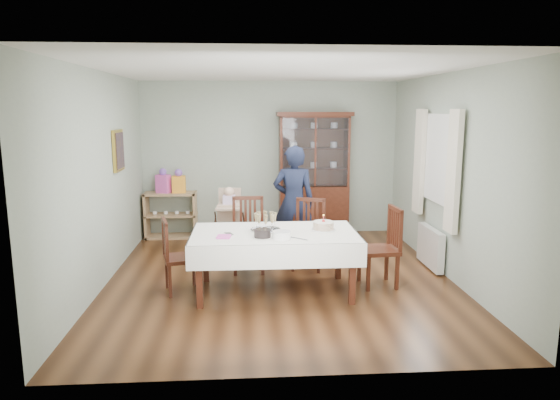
{
  "coord_description": "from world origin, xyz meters",
  "views": [
    {
      "loc": [
        -0.43,
        -6.35,
        2.22
      ],
      "look_at": [
        0.02,
        0.2,
        1.02
      ],
      "focal_mm": 32.0,
      "sensor_mm": 36.0,
      "label": 1
    }
  ],
  "objects": [
    {
      "name": "chair_far_right",
      "position": [
        0.43,
        0.41,
        0.29
      ],
      "size": [
        0.54,
        0.54,
        0.97
      ],
      "rotation": [
        0.0,
        0.0,
        -0.29
      ],
      "color": "#4A2012",
      "rests_on": "floor"
    },
    {
      "name": "plate_stack_white",
      "position": [
        -0.03,
        -0.84,
        0.81
      ],
      "size": [
        0.25,
        0.25,
        0.09
      ],
      "primitive_type": "cylinder",
      "rotation": [
        0.0,
        0.0,
        0.17
      ],
      "color": "white",
      "rests_on": "dining_table"
    },
    {
      "name": "gift_bag_pink",
      "position": [
        -1.86,
        2.26,
        0.99
      ],
      "size": [
        0.27,
        0.23,
        0.43
      ],
      "color": "#DD51B5",
      "rests_on": "sideboard"
    },
    {
      "name": "woman",
      "position": [
        0.28,
        0.96,
        0.85
      ],
      "size": [
        0.65,
        0.46,
        1.7
      ],
      "primitive_type": "imported",
      "rotation": [
        0.0,
        0.0,
        3.06
      ],
      "color": "black",
      "rests_on": "floor"
    },
    {
      "name": "cake_knife",
      "position": [
        0.16,
        -0.85,
        0.77
      ],
      "size": [
        0.21,
        0.17,
        0.01
      ],
      "primitive_type": "cube",
      "rotation": [
        0.0,
        0.0,
        -0.68
      ],
      "color": "silver",
      "rests_on": "dining_table"
    },
    {
      "name": "cutlery",
      "position": [
        -0.68,
        -0.57,
        0.77
      ],
      "size": [
        0.14,
        0.17,
        0.01
      ],
      "primitive_type": null,
      "rotation": [
        0.0,
        0.0,
        0.36
      ],
      "color": "silver",
      "rests_on": "dining_table"
    },
    {
      "name": "china_cabinet",
      "position": [
        0.75,
        2.26,
        1.12
      ],
      "size": [
        1.3,
        0.48,
        2.18
      ],
      "color": "#4A2012",
      "rests_on": "floor"
    },
    {
      "name": "window",
      "position": [
        2.22,
        0.3,
        1.55
      ],
      "size": [
        0.04,
        1.02,
        1.22
      ],
      "primitive_type": "cube",
      "color": "white",
      "rests_on": "room_shell"
    },
    {
      "name": "sideboard",
      "position": [
        -1.75,
        2.28,
        0.4
      ],
      "size": [
        0.9,
        0.38,
        0.8
      ],
      "color": "tan",
      "rests_on": "floor"
    },
    {
      "name": "plate_stack_dark",
      "position": [
        -0.25,
        -0.74,
        0.81
      ],
      "size": [
        0.24,
        0.24,
        0.09
      ],
      "primitive_type": "cylinder",
      "rotation": [
        0.0,
        0.0,
        0.24
      ],
      "color": "black",
      "rests_on": "dining_table"
    },
    {
      "name": "curtain_right",
      "position": [
        2.16,
        0.92,
        1.45
      ],
      "size": [
        0.07,
        0.3,
        1.55
      ],
      "primitive_type": "cube",
      "color": "silver",
      "rests_on": "room_shell"
    },
    {
      "name": "radiator",
      "position": [
        2.16,
        0.3,
        0.3
      ],
      "size": [
        0.1,
        0.8,
        0.55
      ],
      "primitive_type": "cube",
      "color": "white",
      "rests_on": "floor"
    },
    {
      "name": "floor",
      "position": [
        0.0,
        0.0,
        0.0
      ],
      "size": [
        5.0,
        5.0,
        0.0
      ],
      "primitive_type": "plane",
      "color": "#593319",
      "rests_on": "ground"
    },
    {
      "name": "chair_end_left",
      "position": [
        -1.25,
        -0.41,
        0.27
      ],
      "size": [
        0.5,
        0.5,
        0.92
      ],
      "rotation": [
        0.0,
        0.0,
        1.83
      ],
      "color": "#4A2012",
      "rests_on": "floor"
    },
    {
      "name": "chair_end_right",
      "position": [
        1.25,
        -0.36,
        0.3
      ],
      "size": [
        0.49,
        0.49,
        1.01
      ],
      "rotation": [
        0.0,
        0.0,
        -1.49
      ],
      "color": "#4A2012",
      "rests_on": "floor"
    },
    {
      "name": "chair_far_left",
      "position": [
        -0.41,
        0.36,
        0.3
      ],
      "size": [
        0.46,
        0.46,
        1.02
      ],
      "rotation": [
        0.0,
        0.0,
        0.01
      ],
      "color": "#4A2012",
      "rests_on": "floor"
    },
    {
      "name": "room_shell",
      "position": [
        0.0,
        0.53,
        1.7
      ],
      "size": [
        5.0,
        5.0,
        5.0
      ],
      "color": "#9EAA99",
      "rests_on": "floor"
    },
    {
      "name": "high_chair",
      "position": [
        -0.69,
        1.17,
        0.41
      ],
      "size": [
        0.5,
        0.5,
        1.06
      ],
      "rotation": [
        0.0,
        0.0,
        -0.06
      ],
      "color": "black",
      "rests_on": "floor"
    },
    {
      "name": "curtain_left",
      "position": [
        2.16,
        -0.32,
        1.45
      ],
      "size": [
        0.07,
        0.3,
        1.55
      ],
      "primitive_type": "cube",
      "color": "silver",
      "rests_on": "room_shell"
    },
    {
      "name": "picture_frame",
      "position": [
        -2.22,
        0.8,
        1.65
      ],
      "size": [
        0.04,
        0.48,
        0.58
      ],
      "primitive_type": "cube",
      "color": "gold",
      "rests_on": "room_shell"
    },
    {
      "name": "birthday_cake",
      "position": [
        0.51,
        -0.46,
        0.81
      ],
      "size": [
        0.29,
        0.29,
        0.2
      ],
      "color": "white",
      "rests_on": "dining_table"
    },
    {
      "name": "champagne_tray",
      "position": [
        -0.2,
        -0.44,
        0.83
      ],
      "size": [
        0.37,
        0.37,
        0.22
      ],
      "color": "silver",
      "rests_on": "dining_table"
    },
    {
      "name": "gift_bag_orange",
      "position": [
        -1.59,
        2.26,
        0.98
      ],
      "size": [
        0.23,
        0.16,
        0.41
      ],
      "color": "#FFA128",
      "rests_on": "sideboard"
    },
    {
      "name": "dining_table",
      "position": [
        -0.1,
        -0.51,
        0.38
      ],
      "size": [
        2.0,
        1.16,
        0.76
      ],
      "rotation": [
        0.0,
        0.0,
        -0.0
      ],
      "color": "#4A2012",
      "rests_on": "floor"
    },
    {
      "name": "napkin_stack",
      "position": [
        -0.7,
        -0.73,
        0.77
      ],
      "size": [
        0.17,
        0.17,
        0.02
      ],
      "primitive_type": "cube",
      "rotation": [
        0.0,
        0.0,
        -0.11
      ],
      "color": "#DD51B5",
      "rests_on": "dining_table"
    }
  ]
}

